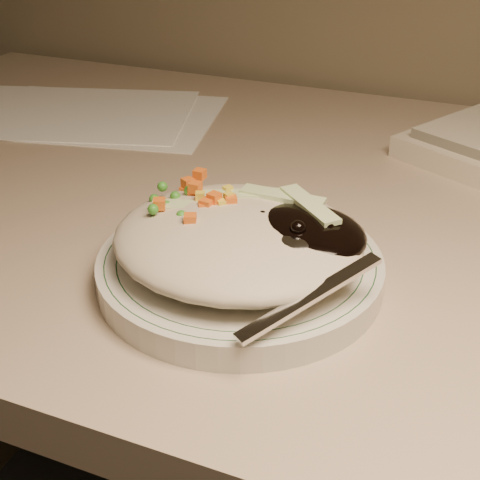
% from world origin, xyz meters
% --- Properties ---
extents(desk, '(1.40, 0.70, 0.74)m').
position_xyz_m(desk, '(0.00, 1.38, 0.54)').
color(desk, tan).
rests_on(desk, ground).
extents(plate, '(0.22, 0.22, 0.02)m').
position_xyz_m(plate, '(-0.05, 1.21, 0.75)').
color(plate, beige).
rests_on(plate, desk).
extents(plate_rim, '(0.21, 0.21, 0.00)m').
position_xyz_m(plate_rim, '(-0.05, 1.21, 0.76)').
color(plate_rim, '#144723').
rests_on(plate_rim, plate).
extents(meal, '(0.21, 0.19, 0.05)m').
position_xyz_m(meal, '(-0.05, 1.21, 0.78)').
color(meal, '#BBAF98').
rests_on(meal, plate).
extents(papers, '(0.38, 0.29, 0.00)m').
position_xyz_m(papers, '(-0.39, 1.50, 0.74)').
color(papers, white).
rests_on(papers, desk).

